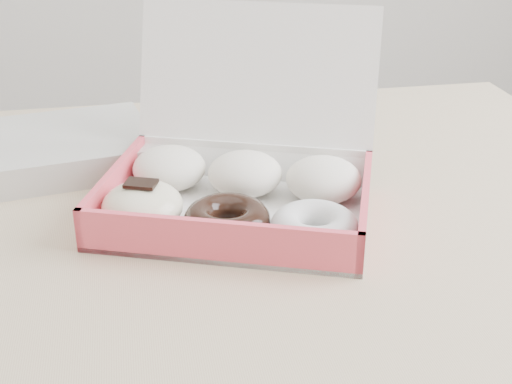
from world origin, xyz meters
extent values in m
cube|color=tan|center=(0.00, 0.00, 0.73)|extent=(1.20, 0.80, 0.04)
cylinder|color=tan|center=(0.55, 0.35, 0.35)|extent=(0.05, 0.05, 0.71)
cube|color=white|center=(0.08, -0.01, 0.75)|extent=(0.34, 0.30, 0.01)
cube|color=#F64D5D|center=(0.05, -0.11, 0.77)|extent=(0.27, 0.11, 0.05)
cube|color=white|center=(0.12, 0.08, 0.77)|extent=(0.27, 0.11, 0.05)
cube|color=#F64D5D|center=(-0.05, 0.04, 0.77)|extent=(0.08, 0.20, 0.05)
cube|color=#F64D5D|center=(0.22, -0.06, 0.77)|extent=(0.08, 0.20, 0.05)
cube|color=white|center=(0.13, 0.10, 0.86)|extent=(0.29, 0.17, 0.20)
ellipsoid|color=white|center=(0.02, 0.06, 0.78)|extent=(0.11, 0.11, 0.05)
ellipsoid|color=white|center=(0.10, 0.03, 0.78)|extent=(0.11, 0.11, 0.05)
ellipsoid|color=white|center=(0.19, 0.00, 0.78)|extent=(0.11, 0.11, 0.05)
ellipsoid|color=beige|center=(-0.02, -0.03, 0.78)|extent=(0.11, 0.11, 0.05)
cube|color=black|center=(-0.02, -0.03, 0.81)|extent=(0.04, 0.03, 0.00)
torus|color=black|center=(0.07, -0.06, 0.77)|extent=(0.12, 0.12, 0.03)
torus|color=white|center=(0.15, -0.09, 0.77)|extent=(0.12, 0.12, 0.03)
cube|color=silver|center=(-0.12, 0.18, 0.77)|extent=(0.27, 0.23, 0.04)
camera|label=1|loc=(-0.02, -0.71, 1.12)|focal=50.00mm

